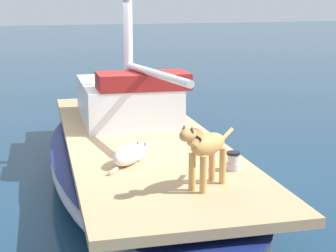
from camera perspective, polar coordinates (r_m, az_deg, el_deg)
ground_plane at (r=7.75m, az=-2.95°, el=-5.79°), size 120.00×120.00×0.00m
sailboat_main at (r=7.65m, az=-2.98°, el=-3.41°), size 3.72×7.56×0.66m
cabin_house at (r=8.58m, az=-4.32°, el=2.94°), size 1.76×2.43×0.84m
dog_tan at (r=5.33m, az=4.02°, el=-2.30°), size 0.86×0.54×0.70m
dog_white at (r=6.25m, az=-4.10°, el=-3.02°), size 0.73×0.74×0.22m
deck_winch at (r=6.03m, az=6.94°, el=-3.78°), size 0.16×0.16×0.21m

